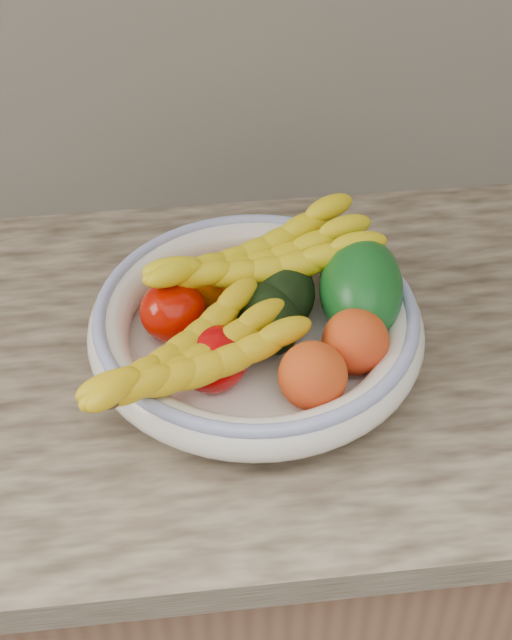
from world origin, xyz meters
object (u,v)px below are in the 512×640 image
object	(u,v)px
green_mango	(361,288)
fruit_bowl	(256,327)
banana_bunch_back	(260,265)
banana_bunch_front	(190,364)

from	to	relation	value
green_mango	fruit_bowl	bearing A→B (deg)	-163.78
fruit_bowl	banana_bunch_back	bearing A→B (deg)	78.80
banana_bunch_back	banana_bunch_front	distance (m)	0.18
fruit_bowl	banana_bunch_back	xyz separation A→B (m)	(0.01, 0.07, 0.04)
fruit_bowl	green_mango	xyz separation A→B (m)	(0.13, 0.02, 0.03)
banana_bunch_front	green_mango	bearing A→B (deg)	-7.17
green_mango	banana_bunch_front	world-z (taller)	green_mango
fruit_bowl	green_mango	distance (m)	0.13
green_mango	banana_bunch_back	size ratio (longest dim) A/B	0.50
banana_bunch_back	fruit_bowl	bearing A→B (deg)	-117.83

